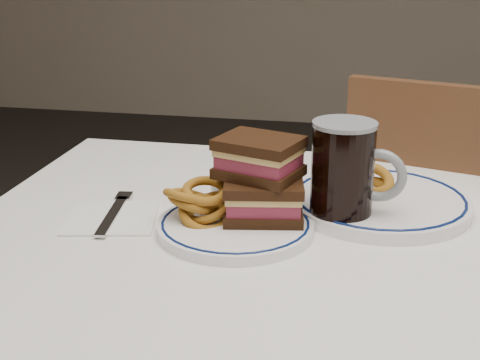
% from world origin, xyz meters
% --- Properties ---
extents(dining_table, '(1.27, 0.87, 0.75)m').
position_xyz_m(dining_table, '(0.00, 0.00, 0.64)').
color(dining_table, white).
rests_on(dining_table, floor).
extents(chair_far, '(0.52, 0.52, 0.92)m').
position_xyz_m(chair_far, '(0.18, 0.48, 0.50)').
color(chair_far, '#442D16').
rests_on(chair_far, floor).
extents(main_plate, '(0.24, 0.24, 0.02)m').
position_xyz_m(main_plate, '(-0.20, -0.01, 0.76)').
color(main_plate, white).
rests_on(main_plate, dining_table).
extents(reuben_sandwich, '(0.15, 0.14, 0.12)m').
position_xyz_m(reuben_sandwich, '(-0.16, 0.03, 0.83)').
color(reuben_sandwich, black).
rests_on(reuben_sandwich, main_plate).
extents(onion_rings_main, '(0.11, 0.10, 0.08)m').
position_xyz_m(onion_rings_main, '(-0.26, 0.00, 0.79)').
color(onion_rings_main, brown).
rests_on(onion_rings_main, main_plate).
extents(ketchup_ramekin, '(0.06, 0.06, 0.04)m').
position_xyz_m(ketchup_ramekin, '(-0.23, 0.09, 0.79)').
color(ketchup_ramekin, silver).
rests_on(ketchup_ramekin, main_plate).
extents(beer_mug, '(0.15, 0.10, 0.16)m').
position_xyz_m(beer_mug, '(-0.04, 0.06, 0.83)').
color(beer_mug, black).
rests_on(beer_mug, dining_table).
extents(far_plate, '(0.30, 0.30, 0.02)m').
position_xyz_m(far_plate, '(0.02, 0.13, 0.76)').
color(far_plate, white).
rests_on(far_plate, dining_table).
extents(onion_rings_far, '(0.10, 0.09, 0.05)m').
position_xyz_m(onion_rings_far, '(-0.01, 0.16, 0.78)').
color(onion_rings_far, brown).
rests_on(onion_rings_far, far_plate).
extents(napkin_fork, '(0.17, 0.19, 0.01)m').
position_xyz_m(napkin_fork, '(-0.40, 0.01, 0.75)').
color(napkin_fork, white).
rests_on(napkin_fork, dining_table).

